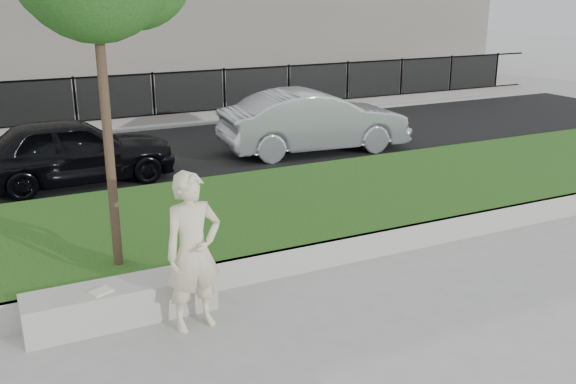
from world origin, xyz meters
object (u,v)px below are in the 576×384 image
stone_bench (122,302)px  book (101,291)px  car_dark (73,150)px  car_silver (314,121)px  man (193,252)px

stone_bench → book: size_ratio=9.32×
book → car_dark: car_dark is taller
stone_bench → book: (-0.24, -0.11, 0.25)m
car_silver → car_dark: bearing=97.3°
man → book: (-1.00, 0.44, -0.48)m
car_dark → man: bearing=-179.2°
stone_bench → man: man is taller
stone_bench → car_silver: car_silver is taller
book → man: bearing=-46.6°
book → car_silver: 9.14m
stone_bench → car_silver: 8.90m
stone_bench → car_silver: size_ratio=0.50×
stone_bench → book: book is taller
car_silver → book: bearing=140.5°
man → book: 1.20m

